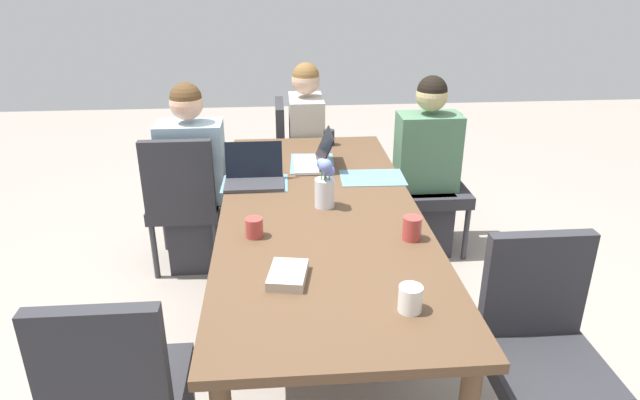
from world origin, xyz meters
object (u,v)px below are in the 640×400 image
(chair_far_right_mid, at_px, (541,339))
(coffee_mug_near_right, at_px, (254,228))
(coffee_mug_centre_right, at_px, (329,137))
(flower_vase, at_px, (325,184))
(coffee_mug_far_left, at_px, (258,152))
(person_near_left_near, at_px, (194,188))
(person_head_left_left_mid, at_px, (307,154))
(chair_head_left_left_mid, at_px, (296,155))
(laptop_head_left_left_mid, at_px, (316,159))
(laptop_near_left_near, at_px, (254,176))
(chair_near_left_near, at_px, (183,197))
(person_far_left_far, at_px, (425,177))
(coffee_mug_centre_left, at_px, (412,228))
(book_red_cover, at_px, (288,275))
(chair_far_left_far, at_px, (431,176))
(dining_table, at_px, (320,221))
(coffee_mug_near_left, at_px, (410,299))
(chair_near_right_near, at_px, (117,388))

(chair_far_right_mid, bearing_deg, coffee_mug_near_right, -115.56)
(chair_far_right_mid, xyz_separation_m, coffee_mug_centre_right, (-1.83, -0.66, 0.27))
(flower_vase, bearing_deg, coffee_mug_far_left, -155.40)
(person_near_left_near, relative_size, person_head_left_left_mid, 1.00)
(chair_head_left_left_mid, bearing_deg, laptop_head_left_left_mid, 5.78)
(laptop_near_left_near, xyz_separation_m, coffee_mug_far_left, (-0.42, 0.01, -0.00))
(flower_vase, height_order, coffee_mug_near_right, flower_vase)
(chair_near_left_near, xyz_separation_m, flower_vase, (0.71, 0.82, 0.34))
(chair_head_left_left_mid, bearing_deg, person_far_left_far, 54.78)
(chair_head_left_left_mid, bearing_deg, coffee_mug_centre_left, 13.37)
(flower_vase, height_order, coffee_mug_centre_right, flower_vase)
(coffee_mug_centre_right, distance_m, book_red_cover, 1.71)
(chair_far_left_far, bearing_deg, laptop_head_left_left_mid, -66.78)
(dining_table, height_order, coffee_mug_centre_left, coffee_mug_centre_left)
(coffee_mug_near_left, bearing_deg, coffee_mug_near_right, -137.81)
(person_far_left_far, bearing_deg, laptop_near_left_near, -64.66)
(person_near_left_near, relative_size, chair_far_right_mid, 1.33)
(flower_vase, height_order, coffee_mug_far_left, flower_vase)
(laptop_near_left_near, height_order, coffee_mug_near_right, laptop_near_left_near)
(chair_far_left_far, bearing_deg, chair_near_right_near, -40.18)
(person_near_left_near, bearing_deg, person_head_left_left_mid, 129.22)
(flower_vase, xyz_separation_m, book_red_cover, (0.68, -0.20, -0.10))
(person_near_left_near, bearing_deg, person_far_left_far, 93.04)
(person_near_left_near, relative_size, book_red_cover, 5.97)
(person_near_left_near, height_order, chair_far_left_far, person_near_left_near)
(person_head_left_left_mid, relative_size, coffee_mug_centre_right, 11.79)
(chair_far_left_far, xyz_separation_m, coffee_mug_near_right, (1.24, -1.15, 0.27))
(chair_near_right_near, bearing_deg, chair_far_left_far, 139.82)
(chair_near_right_near, bearing_deg, person_far_left_far, 139.77)
(coffee_mug_centre_right, bearing_deg, book_red_cover, -10.84)
(chair_head_left_left_mid, xyz_separation_m, chair_far_left_far, (0.51, 0.89, 0.00))
(person_near_left_near, relative_size, laptop_head_left_left_mid, 3.73)
(chair_near_left_near, bearing_deg, flower_vase, 49.04)
(coffee_mug_centre_right, bearing_deg, chair_far_left_far, 85.09)
(dining_table, xyz_separation_m, coffee_mug_near_left, (0.89, 0.25, 0.11))
(person_near_left_near, xyz_separation_m, person_far_left_far, (-0.08, 1.51, 0.00))
(person_head_left_left_mid, xyz_separation_m, coffee_mug_far_left, (0.64, -0.33, 0.23))
(coffee_mug_centre_left, height_order, book_red_cover, coffee_mug_centre_left)
(chair_head_left_left_mid, height_order, coffee_mug_far_left, chair_head_left_left_mid)
(dining_table, bearing_deg, book_red_cover, -15.37)
(dining_table, xyz_separation_m, laptop_near_left_near, (-0.37, -0.33, 0.11))
(dining_table, height_order, book_red_cover, book_red_cover)
(coffee_mug_centre_left, bearing_deg, book_red_cover, -61.93)
(person_near_left_near, bearing_deg, chair_head_left_left_mid, 134.89)
(person_near_left_near, distance_m, laptop_head_left_left_mid, 0.82)
(chair_head_left_left_mid, distance_m, coffee_mug_centre_right, 0.57)
(person_head_left_left_mid, xyz_separation_m, person_far_left_far, (0.53, 0.76, 0.00))
(laptop_head_left_left_mid, distance_m, coffee_mug_near_right, 0.96)
(person_near_left_near, height_order, coffee_mug_near_right, person_near_left_near)
(coffee_mug_centre_right, xyz_separation_m, book_red_cover, (1.68, -0.32, -0.03))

